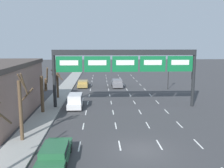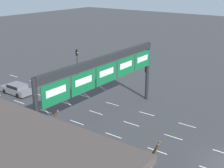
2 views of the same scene
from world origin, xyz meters
name	(u,v)px [view 1 (image 1 of 2)]	position (x,y,z in m)	size (l,w,h in m)	color
ground_plane	(142,150)	(0.00, 0.00, 0.00)	(220.00, 220.00, 0.00)	#3D3D3F
sidewalk_left	(17,152)	(-9.65, 0.00, 0.07)	(2.80, 110.00, 0.15)	#999993
lane_dashes	(125,107)	(0.00, 13.50, 0.00)	(10.02, 67.00, 0.01)	white
sign_gantry	(125,60)	(0.00, 13.40, 6.15)	(18.52, 0.70, 7.50)	#232628
car_grey	(117,83)	(0.05, 28.65, 0.80)	(1.96, 4.73, 1.49)	slate
car_gold	(83,83)	(-6.45, 29.07, 0.69)	(1.96, 4.83, 1.26)	#A88947
car_green	(55,153)	(-6.43, -1.67, 0.71)	(1.92, 4.83, 1.30)	#235B38
suv_white	(75,100)	(-6.42, 13.35, 1.00)	(1.84, 4.16, 1.82)	silver
traffic_light_near_gantry	(193,82)	(9.04, 13.64, 3.24)	(0.30, 0.35, 4.53)	black
traffic_light_mid_block	(168,70)	(9.14, 25.72, 3.53)	(0.30, 0.35, 4.97)	black
tree_bare_closest	(43,91)	(-10.00, 11.11, 2.66)	(1.13, 1.49, 5.40)	brown
tree_bare_second	(57,82)	(-9.64, 18.98, 2.49)	(1.79, 1.69, 4.44)	brown
tree_bare_furthest	(21,106)	(-9.85, 2.34, 3.08)	(1.44, 1.78, 5.81)	brown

